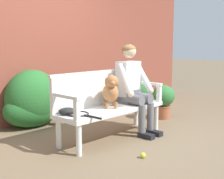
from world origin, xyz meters
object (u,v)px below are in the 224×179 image
(dog_on_bench, at_px, (111,91))
(tennis_ball, at_px, (143,155))
(garden_bench, at_px, (112,111))
(tennis_racket, at_px, (79,114))
(person_seated, at_px, (132,85))
(potted_plant, at_px, (163,99))
(baseball_glove, at_px, (67,111))

(dog_on_bench, bearing_deg, tennis_ball, -108.76)
(tennis_ball, bearing_deg, garden_bench, 68.88)
(dog_on_bench, relative_size, tennis_racket, 0.83)
(person_seated, height_order, tennis_racket, person_seated)
(garden_bench, height_order, tennis_ball, garden_bench)
(tennis_racket, relative_size, tennis_ball, 8.56)
(dog_on_bench, distance_m, tennis_ball, 1.05)
(garden_bench, relative_size, person_seated, 1.31)
(garden_bench, bearing_deg, potted_plant, 5.08)
(person_seated, distance_m, tennis_racket, 1.09)
(garden_bench, distance_m, potted_plant, 1.47)
(baseball_glove, bearing_deg, tennis_racket, -26.09)
(garden_bench, xyz_separation_m, tennis_racket, (-0.63, -0.02, 0.07))
(garden_bench, relative_size, dog_on_bench, 3.68)
(tennis_racket, distance_m, baseball_glove, 0.15)
(tennis_racket, xyz_separation_m, potted_plant, (2.09, 0.15, -0.10))
(garden_bench, height_order, dog_on_bench, dog_on_bench)
(baseball_glove, relative_size, tennis_ball, 3.33)
(tennis_racket, xyz_separation_m, tennis_ball, (0.32, -0.77, -0.43))
(tennis_ball, xyz_separation_m, potted_plant, (1.77, 0.93, 0.32))
(tennis_ball, bearing_deg, baseball_glove, 115.00)
(tennis_ball, bearing_deg, tennis_racket, 112.45)
(garden_bench, height_order, tennis_racket, tennis_racket)
(person_seated, relative_size, potted_plant, 2.17)
(garden_bench, bearing_deg, dog_on_bench, -157.88)
(baseball_glove, bearing_deg, dog_on_bench, 15.29)
(dog_on_bench, xyz_separation_m, baseball_glove, (-0.68, 0.11, -0.19))
(tennis_ball, bearing_deg, person_seated, 46.80)
(garden_bench, relative_size, baseball_glove, 7.84)
(dog_on_bench, height_order, tennis_racket, dog_on_bench)
(tennis_racket, bearing_deg, tennis_ball, -67.55)
(tennis_ball, bearing_deg, potted_plant, 27.67)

